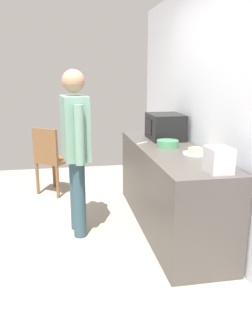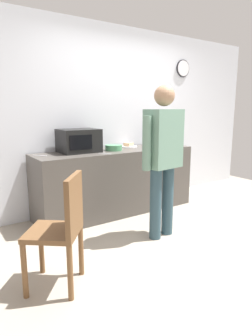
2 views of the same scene
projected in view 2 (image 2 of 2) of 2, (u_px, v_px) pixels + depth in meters
ground_plane at (195, 236)px, 3.36m from camera, size 6.00×6.00×0.00m
back_wall at (119, 118)px, 4.40m from camera, size 5.40×0.13×2.60m
kitchen_counter at (116, 181)px, 4.10m from camera, size 2.28×0.62×0.88m
microwave at (79, 141)px, 3.78m from camera, size 0.50×0.39×0.30m
sandwich_plate at (129, 146)px, 4.32m from camera, size 0.26×0.26×0.07m
salad_bowl at (114, 148)px, 3.97m from camera, size 0.23×0.23×0.08m
toaster at (164, 138)px, 4.60m from camera, size 0.22×0.18×0.20m
fork_utensil at (105, 154)px, 3.66m from camera, size 0.12×0.15×0.01m
spoon_utensil at (40, 156)px, 3.50m from camera, size 0.14×0.13×0.01m
person_standing at (163, 152)px, 3.19m from camera, size 0.59×0.29×1.68m
wooden_chair at (62, 226)px, 2.33m from camera, size 0.56×0.56×0.94m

